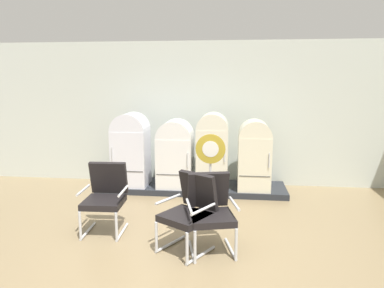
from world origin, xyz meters
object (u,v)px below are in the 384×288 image
armchair_left (106,194)px  armchair_right (210,208)px  armchair_center (190,208)px  refrigerator_2 (212,149)px  refrigerator_3 (254,153)px  refrigerator_1 (175,152)px  sign_stand (210,178)px  refrigerator_0 (131,148)px

armchair_left → armchair_right: (1.62, -0.42, 0.00)m
armchair_left → armchair_center: 1.42m
refrigerator_2 → armchair_left: bearing=-127.3°
refrigerator_3 → refrigerator_1: bearing=179.3°
armchair_left → armchair_center: size_ratio=1.00×
armchair_left → sign_stand: 1.65m
armchair_center → armchair_left: bearing=161.4°
refrigerator_2 → refrigerator_0: bearing=179.7°
refrigerator_3 → refrigerator_0: bearing=-180.0°
refrigerator_0 → sign_stand: 2.27m
refrigerator_1 → refrigerator_2: size_ratio=0.90×
refrigerator_3 → armchair_center: (-1.00, -2.45, -0.27)m
sign_stand → armchair_left: bearing=-161.1°
refrigerator_0 → refrigerator_1: bearing=1.3°
armchair_center → sign_stand: 1.02m
armchair_left → refrigerator_3: bearing=40.4°
refrigerator_3 → refrigerator_2: bearing=-179.4°
refrigerator_0 → armchair_center: size_ratio=1.44×
refrigerator_2 → refrigerator_3: size_ratio=1.09×
armchair_right → sign_stand: 0.97m
armchair_right → armchair_left: bearing=165.4°
armchair_left → armchair_right: same height
refrigerator_1 → refrigerator_3: bearing=-0.7°
armchair_right → armchair_center: size_ratio=1.00×
refrigerator_2 → sign_stand: (0.04, -1.45, -0.20)m
refrigerator_2 → armchair_center: (-0.17, -2.44, -0.35)m
refrigerator_1 → armchair_right: refrigerator_1 is taller
armchair_left → sign_stand: sign_stand is taller
refrigerator_0 → refrigerator_1: (0.92, 0.02, -0.08)m
armchair_left → sign_stand: bearing=18.9°
refrigerator_0 → armchair_right: (1.79, -2.41, -0.33)m
refrigerator_0 → armchair_center: refrigerator_0 is taller
refrigerator_0 → sign_stand: size_ratio=1.04×
armchair_right → sign_stand: sign_stand is taller
refrigerator_1 → armchair_center: (0.59, -2.47, -0.25)m
armchair_right → armchair_center: 0.28m
refrigerator_0 → refrigerator_1: size_ratio=1.10×
refrigerator_3 → sign_stand: size_ratio=0.96×
armchair_center → armchair_right: bearing=6.4°
armchair_right → armchair_center: bearing=-173.6°
armchair_center → sign_stand: sign_stand is taller
refrigerator_3 → armchair_right: 2.54m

